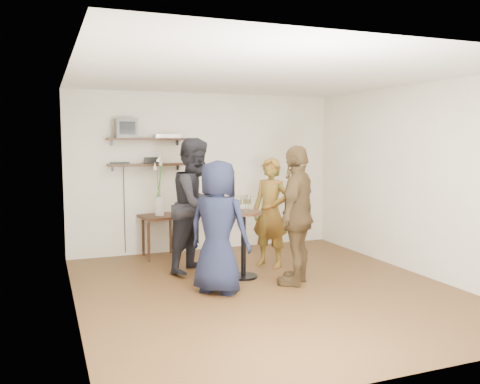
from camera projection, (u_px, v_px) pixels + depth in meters
The scene contains 18 objects.
room at pixel (267, 185), 6.14m from camera, with size 4.58×5.08×2.68m.
shelf_upper at pixel (146, 139), 7.92m from camera, with size 1.20×0.25×0.04m, color black.
shelf_lower at pixel (147, 165), 7.97m from camera, with size 1.20×0.25×0.04m, color black.
crt_monitor at pixel (126, 128), 7.79m from camera, with size 0.32×0.30×0.30m, color #59595B.
dvd_deck at pixel (167, 136), 8.04m from camera, with size 0.40×0.24×0.06m, color silver.
radio at pixel (152, 160), 7.99m from camera, with size 0.22×0.10×0.10m, color black.
power_strip at pixel (120, 163), 7.86m from camera, with size 0.30×0.05×0.03m, color black.
side_table at pixel (160, 222), 7.92m from camera, with size 0.65×0.65×0.67m.
vase_lilies at pixel (159, 196), 7.88m from camera, with size 0.19×0.20×0.95m.
drinks_table at pixel (243, 235), 6.76m from camera, with size 0.49×0.49×0.90m.
wine_glass_fl at pixel (239, 201), 6.66m from camera, with size 0.07×0.07×0.22m.
wine_glass_fr at pixel (248, 200), 6.70m from camera, with size 0.07×0.07×0.22m.
wine_glass_bl at pixel (239, 201), 6.78m from camera, with size 0.07×0.07×0.20m.
wine_glass_br at pixel (246, 200), 6.74m from camera, with size 0.07×0.07×0.21m.
person_plaid at pixel (271, 212), 7.36m from camera, with size 0.58×0.38×1.58m, color #AB2D13.
person_dark at pixel (197, 205), 7.07m from camera, with size 0.91×0.71×1.87m, color black.
person_navy at pixel (218, 227), 6.07m from camera, with size 0.78×0.51×1.61m, color black.
person_brown at pixel (297, 215), 6.45m from camera, with size 1.04×0.43×1.77m, color #49361F.
Camera 1 is at (-2.53, -5.58, 1.86)m, focal length 38.00 mm.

